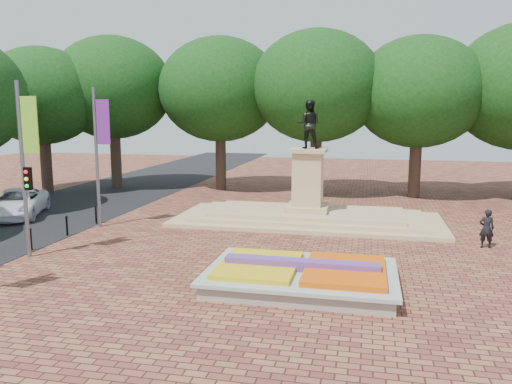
% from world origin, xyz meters
% --- Properties ---
extents(ground, '(90.00, 90.00, 0.00)m').
position_xyz_m(ground, '(0.00, 0.00, 0.00)').
color(ground, brown).
rests_on(ground, ground).
extents(asphalt_street, '(9.00, 90.00, 0.02)m').
position_xyz_m(asphalt_street, '(-15.00, 5.00, 0.01)').
color(asphalt_street, black).
rests_on(asphalt_street, ground).
extents(flower_bed, '(6.30, 4.30, 0.91)m').
position_xyz_m(flower_bed, '(1.03, -2.00, 0.38)').
color(flower_bed, gray).
rests_on(flower_bed, ground).
extents(monument, '(14.00, 6.00, 6.40)m').
position_xyz_m(monument, '(0.00, 8.00, 0.88)').
color(monument, tan).
rests_on(monument, ground).
extents(tree_row_back, '(44.80, 8.80, 10.43)m').
position_xyz_m(tree_row_back, '(2.33, 18.00, 6.67)').
color(tree_row_back, '#37271E').
rests_on(tree_row_back, ground).
extents(banner_poles, '(0.88, 11.17, 7.00)m').
position_xyz_m(banner_poles, '(-10.08, -1.31, 3.88)').
color(banner_poles, slate).
rests_on(banner_poles, ground).
extents(bollard_row, '(0.12, 13.12, 0.98)m').
position_xyz_m(bollard_row, '(-10.70, -1.50, 0.53)').
color(bollard_row, black).
rests_on(bollard_row, ground).
extents(van, '(4.49, 6.05, 1.53)m').
position_xyz_m(van, '(-15.97, 5.67, 0.76)').
color(van, white).
rests_on(van, ground).
extents(pedestrian, '(0.62, 0.41, 1.70)m').
position_xyz_m(pedestrian, '(8.14, 4.50, 0.85)').
color(pedestrian, black).
rests_on(pedestrian, ground).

